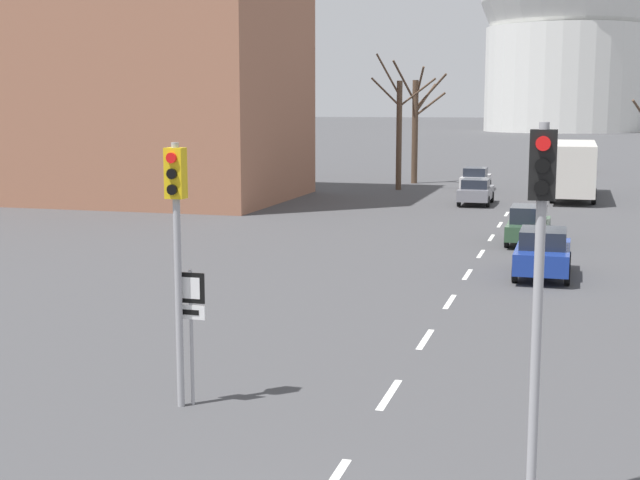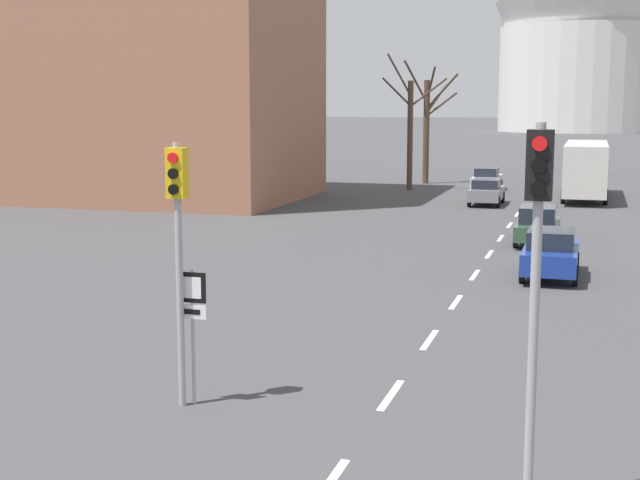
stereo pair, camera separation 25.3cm
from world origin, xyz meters
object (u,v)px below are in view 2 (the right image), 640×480
(sedan_far_right, at_px, (591,162))
(city_bus, at_px, (586,166))
(sedan_near_right, at_px, (487,179))
(route_sign_post, at_px, (192,313))
(traffic_signal_near_left, at_px, (178,225))
(traffic_signal_near_right, at_px, (537,249))
(sedan_far_left, at_px, (538,225))
(sedan_near_left, at_px, (551,253))
(sedan_mid_centre, at_px, (487,191))

(sedan_far_right, relative_size, city_bus, 0.35)
(sedan_near_right, bearing_deg, route_sign_post, -90.66)
(traffic_signal_near_left, height_order, traffic_signal_near_right, traffic_signal_near_right)
(traffic_signal_near_right, relative_size, city_bus, 0.52)
(traffic_signal_near_right, height_order, sedan_near_right, traffic_signal_near_right)
(route_sign_post, height_order, sedan_near_right, route_sign_post)
(traffic_signal_near_left, bearing_deg, sedan_far_left, 76.68)
(traffic_signal_near_right, distance_m, sedan_far_left, 26.10)
(sedan_near_left, xyz_separation_m, sedan_far_right, (1.13, 50.42, 0.00))
(traffic_signal_near_right, bearing_deg, sedan_far_left, 93.04)
(sedan_far_left, bearing_deg, traffic_signal_near_right, -86.96)
(sedan_near_right, xyz_separation_m, sedan_far_left, (4.73, -23.16, 0.00))
(traffic_signal_near_left, height_order, sedan_far_right, traffic_signal_near_left)
(sedan_far_left, bearing_deg, route_sign_post, -102.95)
(city_bus, bearing_deg, sedan_far_right, 89.37)
(traffic_signal_near_right, height_order, sedan_mid_centre, traffic_signal_near_right)
(traffic_signal_near_right, bearing_deg, sedan_mid_centre, 97.28)
(traffic_signal_near_right, bearing_deg, city_bus, 89.55)
(city_bus, bearing_deg, sedan_near_left, -91.85)
(traffic_signal_near_right, xyz_separation_m, sedan_far_right, (0.62, 68.91, -3.04))
(traffic_signal_near_left, xyz_separation_m, sedan_near_right, (0.72, 46.18, -2.78))
(traffic_signal_near_right, xyz_separation_m, sedan_near_right, (-6.11, 49.04, -3.08))
(sedan_mid_centre, distance_m, sedan_far_right, 29.13)
(sedan_mid_centre, height_order, sedan_far_right, sedan_far_right)
(sedan_mid_centre, bearing_deg, traffic_signal_near_right, -82.72)
(sedan_mid_centre, bearing_deg, city_bus, 43.83)
(sedan_far_left, bearing_deg, sedan_far_right, 87.35)
(sedan_near_right, distance_m, sedan_far_left, 23.64)
(traffic_signal_near_right, xyz_separation_m, sedan_mid_centre, (-5.15, 40.35, -3.11))
(sedan_far_right, bearing_deg, traffic_signal_near_right, -90.51)
(traffic_signal_near_left, height_order, city_bus, traffic_signal_near_left)
(sedan_mid_centre, xyz_separation_m, sedan_far_right, (5.77, 28.56, 0.06))
(route_sign_post, relative_size, sedan_near_right, 0.62)
(traffic_signal_near_left, distance_m, city_bus, 43.41)
(traffic_signal_near_left, height_order, sedan_far_left, traffic_signal_near_left)
(traffic_signal_near_right, xyz_separation_m, sedan_far_left, (-1.38, 25.88, -3.08))
(sedan_near_left, distance_m, sedan_mid_centre, 22.35)
(sedan_far_left, bearing_deg, sedan_near_right, 101.55)
(city_bus, bearing_deg, sedan_near_right, 152.29)
(route_sign_post, distance_m, sedan_near_right, 46.06)
(sedan_far_right, xyz_separation_m, city_bus, (-0.26, -23.26, 1.19))
(sedan_near_left, bearing_deg, sedan_far_left, 96.63)
(route_sign_post, distance_m, sedan_far_left, 23.50)
(sedan_mid_centre, bearing_deg, sedan_far_right, 78.58)
(city_bus, bearing_deg, route_sign_post, -99.32)
(sedan_far_left, xyz_separation_m, sedan_far_right, (1.99, 43.03, 0.04))
(traffic_signal_near_right, bearing_deg, sedan_far_right, 89.49)
(sedan_far_left, distance_m, sedan_far_right, 43.07)
(sedan_mid_centre, distance_m, sedan_far_left, 14.96)
(route_sign_post, relative_size, sedan_mid_centre, 0.63)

